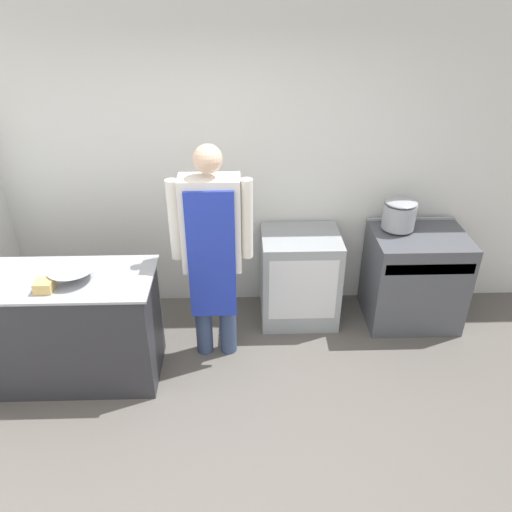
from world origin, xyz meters
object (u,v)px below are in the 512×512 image
at_px(stove, 414,277).
at_px(person_cook, 212,245).
at_px(plastic_tub, 44,286).
at_px(mixing_bowl, 72,274).
at_px(fridge_unit, 299,277).
at_px(stock_pot, 399,214).

xyz_separation_m(stove, person_cook, (-1.79, -0.43, 0.61)).
distance_m(stove, plastic_tub, 3.11).
relative_size(mixing_bowl, plastic_tub, 2.78).
relative_size(stove, plastic_tub, 7.32).
bearing_deg(fridge_unit, mixing_bowl, -156.64).
height_order(person_cook, stock_pot, person_cook).
height_order(plastic_tub, stock_pot, stock_pot).
height_order(stove, person_cook, person_cook).
distance_m(stove, fridge_unit, 1.04).
distance_m(fridge_unit, plastic_tub, 2.17).
xyz_separation_m(person_cook, plastic_tub, (-1.16, -0.41, -0.09)).
bearing_deg(mixing_bowl, stock_pot, 17.34).
bearing_deg(person_cook, stove, 13.62).
bearing_deg(person_cook, mixing_bowl, -165.07).
bearing_deg(fridge_unit, plastic_tub, -154.83).
relative_size(fridge_unit, mixing_bowl, 2.52).
xyz_separation_m(mixing_bowl, stock_pot, (2.61, 0.81, 0.06)).
bearing_deg(stock_pot, plastic_tub, -160.96).
xyz_separation_m(fridge_unit, stock_pot, (0.86, 0.06, 0.60)).
distance_m(fridge_unit, mixing_bowl, 1.98).
relative_size(person_cook, plastic_tub, 14.97).
distance_m(stove, stock_pot, 0.63).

